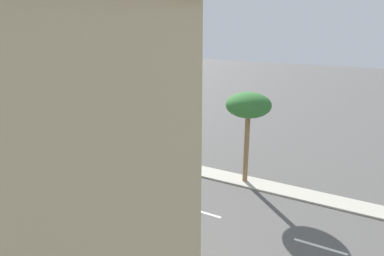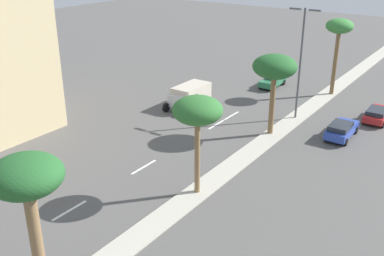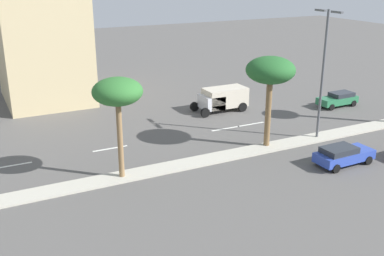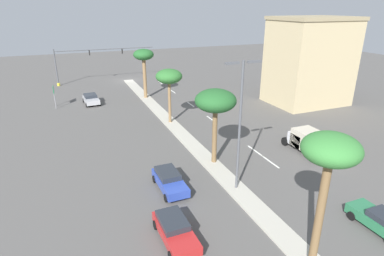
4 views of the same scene
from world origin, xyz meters
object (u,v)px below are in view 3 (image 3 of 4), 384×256
(palm_tree_trailing, at_px, (118,93))
(palm_tree_far, at_px, (270,72))
(sedan_blue_trailing, at_px, (343,155))
(street_lamp_front, at_px, (323,65))
(box_truck, at_px, (221,98))
(sedan_green_mid, at_px, (338,99))
(commercial_building, at_px, (41,40))

(palm_tree_trailing, bearing_deg, palm_tree_far, 91.74)
(sedan_blue_trailing, bearing_deg, palm_tree_far, -152.59)
(palm_tree_trailing, xyz_separation_m, street_lamp_front, (-0.04, 17.03, 0.24))
(palm_tree_far, bearing_deg, box_truck, 170.61)
(sedan_blue_trailing, bearing_deg, sedan_green_mid, 137.85)
(sedan_green_mid, height_order, sedan_blue_trailing, sedan_blue_trailing)
(box_truck, bearing_deg, sedan_blue_trailing, 4.32)
(commercial_building, bearing_deg, box_truck, 50.82)
(palm_tree_trailing, distance_m, sedan_blue_trailing, 16.60)
(commercial_building, height_order, street_lamp_front, commercial_building)
(street_lamp_front, bearing_deg, sedan_blue_trailing, -22.19)
(commercial_building, distance_m, palm_tree_trailing, 22.34)
(commercial_building, height_order, box_truck, commercial_building)
(street_lamp_front, distance_m, sedan_blue_trailing, 7.70)
(commercial_building, height_order, palm_tree_far, commercial_building)
(sedan_blue_trailing, height_order, box_truck, box_truck)
(box_truck, bearing_deg, sedan_green_mid, 70.84)
(street_lamp_front, xyz_separation_m, sedan_blue_trailing, (5.09, -2.08, -5.39))
(sedan_green_mid, bearing_deg, sedan_blue_trailing, -42.15)
(palm_tree_trailing, xyz_separation_m, palm_tree_far, (-0.37, 12.14, 0.14))
(box_truck, bearing_deg, commercial_building, -129.18)
(palm_tree_trailing, height_order, box_truck, palm_tree_trailing)
(palm_tree_far, bearing_deg, street_lamp_front, 86.17)
(commercial_building, relative_size, palm_tree_far, 1.79)
(palm_tree_far, height_order, sedan_green_mid, palm_tree_far)
(sedan_green_mid, relative_size, sedan_blue_trailing, 0.96)
(sedan_green_mid, bearing_deg, palm_tree_far, -65.50)
(commercial_building, height_order, palm_tree_trailing, commercial_building)
(palm_tree_trailing, xyz_separation_m, sedan_green_mid, (-6.35, 25.27, -5.16))
(palm_tree_far, xyz_separation_m, street_lamp_front, (0.33, 4.89, 0.10))
(palm_tree_far, height_order, street_lamp_front, street_lamp_front)
(commercial_building, relative_size, street_lamp_front, 1.22)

